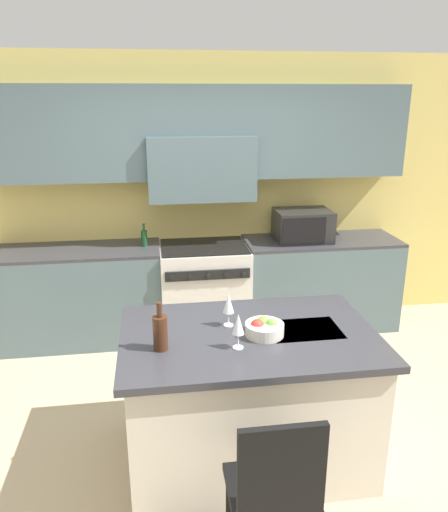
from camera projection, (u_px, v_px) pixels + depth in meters
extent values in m
plane|color=tan|center=(232.00, 444.00, 3.45)|extent=(10.00, 10.00, 0.00)
cube|color=#DBC166|center=(199.00, 195.00, 5.02)|extent=(10.00, 0.06, 2.70)
cube|color=#4C6066|center=(200.00, 132.00, 4.64)|extent=(3.93, 0.34, 0.85)
cube|color=#4C6066|center=(201.00, 168.00, 4.71)|extent=(1.01, 0.40, 0.60)
cube|color=#4C6066|center=(81.00, 297.00, 4.81)|extent=(1.54, 0.62, 0.90)
cube|color=#333338|center=(77.00, 251.00, 4.67)|extent=(1.54, 0.62, 0.03)
cube|color=#4C6066|center=(319.00, 284.00, 5.14)|extent=(1.54, 0.62, 0.90)
cube|color=#333338|center=(322.00, 241.00, 4.99)|extent=(1.54, 0.62, 0.03)
cube|color=beige|center=(204.00, 291.00, 4.95)|extent=(0.85, 0.66, 0.91)
cube|color=black|center=(204.00, 246.00, 4.81)|extent=(0.81, 0.61, 0.01)
cube|color=black|center=(208.00, 275.00, 4.54)|extent=(0.78, 0.02, 0.09)
cylinder|color=black|center=(172.00, 277.00, 4.49)|extent=(0.04, 0.02, 0.04)
cylinder|color=black|center=(190.00, 276.00, 4.51)|extent=(0.04, 0.02, 0.04)
cylinder|color=black|center=(208.00, 275.00, 4.53)|extent=(0.04, 0.02, 0.04)
cylinder|color=black|center=(226.00, 274.00, 4.55)|extent=(0.04, 0.02, 0.04)
cylinder|color=black|center=(244.00, 274.00, 4.58)|extent=(0.04, 0.02, 0.04)
cube|color=black|center=(303.00, 225.00, 4.91)|extent=(0.54, 0.41, 0.30)
cube|color=black|center=(304.00, 231.00, 4.71)|extent=(0.42, 0.01, 0.25)
cube|color=beige|center=(248.00, 400.00, 3.22)|extent=(1.49, 0.96, 0.86)
cube|color=#333338|center=(249.00, 336.00, 3.08)|extent=(1.58, 1.04, 0.04)
cube|color=#2D2D30|center=(305.00, 330.00, 3.13)|extent=(0.44, 0.32, 0.01)
cylinder|color=#B2B2B7|center=(296.00, 317.00, 3.30)|extent=(0.02, 0.02, 0.00)
cube|color=black|center=(271.00, 490.00, 2.44)|extent=(0.42, 0.40, 0.04)
cube|color=black|center=(282.00, 473.00, 2.19)|extent=(0.40, 0.04, 0.48)
cylinder|color=black|center=(229.00, 507.00, 2.65)|extent=(0.04, 0.04, 0.44)
cylinder|color=black|center=(294.00, 499.00, 2.70)|extent=(0.04, 0.04, 0.44)
cylinder|color=#422314|center=(160.00, 333.00, 2.85)|extent=(0.08, 0.08, 0.20)
cylinder|color=#422314|center=(159.00, 310.00, 2.80)|extent=(0.03, 0.03, 0.09)
cylinder|color=white|center=(238.00, 347.00, 2.89)|extent=(0.06, 0.06, 0.01)
cylinder|color=white|center=(238.00, 340.00, 2.88)|extent=(0.01, 0.01, 0.09)
cone|color=white|center=(238.00, 324.00, 2.85)|extent=(0.07, 0.07, 0.12)
cylinder|color=white|center=(228.00, 325.00, 3.17)|extent=(0.06, 0.06, 0.01)
cylinder|color=white|center=(228.00, 318.00, 3.16)|extent=(0.01, 0.01, 0.09)
cone|color=white|center=(229.00, 303.00, 3.13)|extent=(0.07, 0.07, 0.12)
cylinder|color=silver|center=(264.00, 329.00, 3.04)|extent=(0.24, 0.24, 0.08)
sphere|color=red|center=(257.00, 326.00, 3.02)|extent=(0.08, 0.08, 0.08)
sphere|color=#66A83D|center=(272.00, 325.00, 3.04)|extent=(0.08, 0.08, 0.08)
sphere|color=#66A83D|center=(263.00, 323.00, 3.06)|extent=(0.09, 0.09, 0.09)
cylinder|color=#194723|center=(144.00, 238.00, 4.74)|extent=(0.06, 0.06, 0.15)
cylinder|color=#194723|center=(144.00, 227.00, 4.71)|extent=(0.02, 0.02, 0.07)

